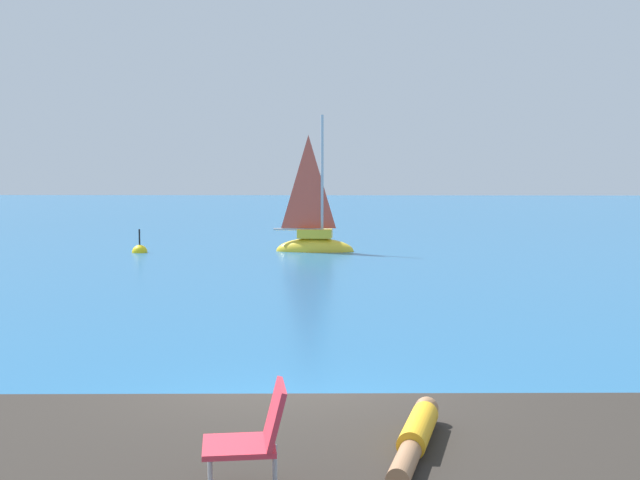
{
  "coord_description": "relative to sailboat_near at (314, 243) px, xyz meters",
  "views": [
    {
      "loc": [
        0.57,
        -9.28,
        3.11
      ],
      "look_at": [
        -0.02,
        16.22,
        0.81
      ],
      "focal_mm": 45.6,
      "sensor_mm": 36.0,
      "label": 1
    }
  ],
  "objects": [
    {
      "name": "marker_buoy",
      "position": [
        -6.36,
        -0.56,
        -0.29
      ],
      "size": [
        0.56,
        0.56,
        1.13
      ],
      "color": "yellow",
      "rests_on": "ground"
    },
    {
      "name": "boulder_inland",
      "position": [
        -0.9,
        -21.25,
        -0.3
      ],
      "size": [
        1.56,
        1.29,
        0.99
      ],
      "primitive_type": "cube",
      "rotation": [
        -0.08,
        0.07,
        0.05
      ],
      "color": "#27291F",
      "rests_on": "ground"
    },
    {
      "name": "beach_chair",
      "position": [
        0.29,
        -24.1,
        0.89
      ],
      "size": [
        0.66,
        0.56,
        0.8
      ],
      "rotation": [
        0.0,
        0.0,
        3.28
      ],
      "color": "#E03342",
      "rests_on": "shore_ledge"
    },
    {
      "name": "sailboat_near",
      "position": [
        0.0,
        0.0,
        0.0
      ],
      "size": [
        3.0,
        1.16,
        5.5
      ],
      "rotation": [
        0.0,
        0.0,
        6.22
      ],
      "color": "yellow",
      "rests_on": "ground"
    },
    {
      "name": "person_sunbather",
      "position": [
        1.55,
        -23.14,
        0.56
      ],
      "size": [
        0.58,
        1.74,
        0.25
      ],
      "rotation": [
        0.0,
        0.0,
        4.48
      ],
      "color": "gold",
      "rests_on": "shore_ledge"
    },
    {
      "name": "ground_plane",
      "position": [
        0.32,
        -20.52,
        -0.3
      ],
      "size": [
        160.0,
        160.0,
        0.0
      ],
      "primitive_type": "plane",
      "color": "#236093"
    },
    {
      "name": "boulder_seaward",
      "position": [
        0.76,
        -21.22,
        -0.3
      ],
      "size": [
        1.09,
        1.17,
        0.67
      ],
      "primitive_type": "cube",
      "rotation": [
        0.18,
        -0.01,
        1.29
      ],
      "color": "#2F2420",
      "rests_on": "ground"
    }
  ]
}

